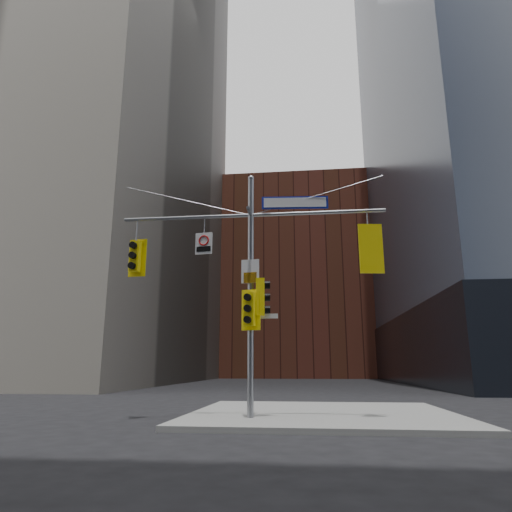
% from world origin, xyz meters
% --- Properties ---
extents(ground, '(160.00, 160.00, 0.00)m').
position_xyz_m(ground, '(0.00, 0.00, 0.00)').
color(ground, black).
rests_on(ground, ground).
extents(sidewalk_corner, '(8.00, 8.00, 0.15)m').
position_xyz_m(sidewalk_corner, '(2.00, 4.00, 0.07)').
color(sidewalk_corner, gray).
rests_on(sidewalk_corner, ground).
extents(tower_nw, '(36.00, 36.00, 80.00)m').
position_xyz_m(tower_nw, '(-28.00, 32.00, 40.00)').
color(tower_nw, gray).
rests_on(tower_nw, ground).
extents(brick_midrise, '(26.00, 20.00, 28.00)m').
position_xyz_m(brick_midrise, '(0.00, 58.00, 14.00)').
color(brick_midrise, maroon).
rests_on(brick_midrise, ground).
extents(signal_assembly, '(8.00, 0.80, 7.30)m').
position_xyz_m(signal_assembly, '(0.00, 1.99, 4.42)').
color(signal_assembly, gray).
rests_on(signal_assembly, ground).
extents(traffic_light_west_arm, '(0.57, 0.48, 1.19)m').
position_xyz_m(traffic_light_west_arm, '(-3.58, 2.01, 4.80)').
color(traffic_light_west_arm, yellow).
rests_on(traffic_light_west_arm, ground).
extents(traffic_light_east_arm, '(0.69, 0.60, 1.45)m').
position_xyz_m(traffic_light_east_arm, '(3.46, 1.99, 4.80)').
color(traffic_light_east_arm, yellow).
rests_on(traffic_light_east_arm, ground).
extents(traffic_light_pole_side, '(0.45, 0.38, 1.09)m').
position_xyz_m(traffic_light_pole_side, '(0.33, 2.01, 3.48)').
color(traffic_light_pole_side, yellow).
rests_on(traffic_light_pole_side, ground).
extents(traffic_light_pole_front, '(0.56, 0.49, 1.17)m').
position_xyz_m(traffic_light_pole_front, '(0.00, 1.73, 3.10)').
color(traffic_light_pole_front, yellow).
rests_on(traffic_light_pole_front, ground).
extents(street_sign_blade, '(2.00, 0.20, 0.39)m').
position_xyz_m(street_sign_blade, '(1.35, 2.00, 6.35)').
color(street_sign_blade, '#101E98').
rests_on(street_sign_blade, ground).
extents(regulatory_sign_arm, '(0.53, 0.11, 0.67)m').
position_xyz_m(regulatory_sign_arm, '(-1.44, 1.97, 5.17)').
color(regulatory_sign_arm, silver).
rests_on(regulatory_sign_arm, ground).
extents(regulatory_sign_pole, '(0.53, 0.09, 0.70)m').
position_xyz_m(regulatory_sign_pole, '(0.00, 1.88, 4.22)').
color(regulatory_sign_pole, silver).
rests_on(regulatory_sign_pole, ground).
extents(street_blade_ew, '(0.69, 0.06, 0.14)m').
position_xyz_m(street_blade_ew, '(0.45, 2.00, 2.93)').
color(street_blade_ew, silver).
rests_on(street_blade_ew, ground).
extents(street_blade_ns, '(0.08, 0.70, 0.14)m').
position_xyz_m(street_blade_ns, '(0.00, 2.45, 2.89)').
color(street_blade_ns, '#145926').
rests_on(street_blade_ns, ground).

